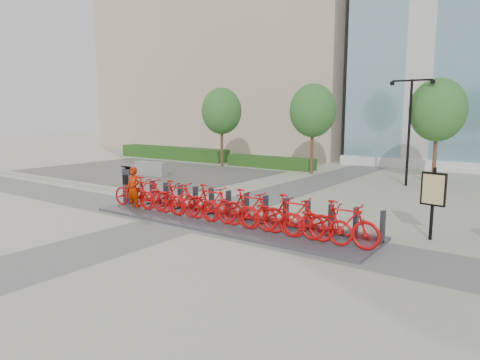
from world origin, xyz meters
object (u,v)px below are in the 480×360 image
Objects in this scene: bike_0 at (134,193)px; worker_red at (133,189)px; jersey_barrier at (151,169)px; kiosk at (129,185)px; map_sign at (433,192)px.

bike_0 is 1.27× the size of worker_red.
bike_0 is at bearing -52.00° from jersey_barrier.
kiosk is at bearing 60.43° from bike_0.
worker_red is at bearing -51.88° from jersey_barrier.
map_sign is at bearing -20.11° from jersey_barrier.
worker_red is at bearing -37.34° from kiosk.
worker_red is at bearing -131.57° from bike_0.
kiosk is 1.08m from worker_red.
map_sign is (10.31, 1.77, 0.56)m from kiosk.
bike_0 is at bearing 132.47° from worker_red.
map_sign is at bearing 8.03° from worker_red.
kiosk is at bearing -53.88° from jersey_barrier.
worker_red reaches higher than jersey_barrier.
bike_0 reaches higher than jersey_barrier.
map_sign reaches higher than kiosk.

